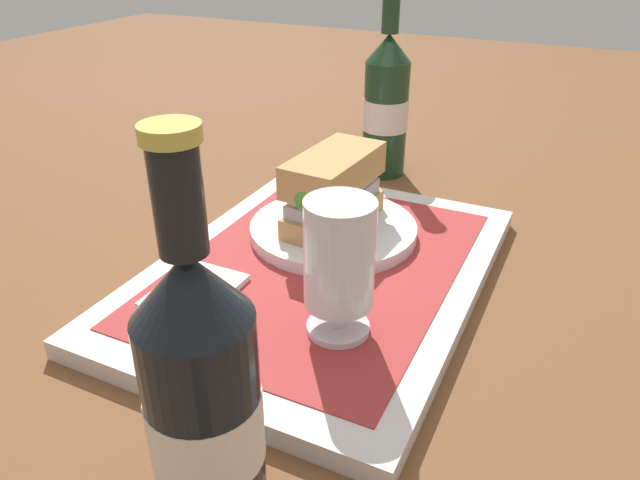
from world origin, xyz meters
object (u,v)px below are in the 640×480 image
plate (333,229)px  sandwich (332,190)px  beer_glass (339,260)px  second_bottle (386,105)px  beer_bottle (204,407)px

plate → sandwich: (0.00, -0.00, 0.05)m
beer_glass → second_bottle: (-0.41, -0.11, 0.01)m
second_bottle → plate: bearing=7.6°
beer_bottle → sandwich: bearing=-166.5°
sandwich → second_bottle: bearing=-168.4°
plate → second_bottle: 0.27m
beer_glass → second_bottle: second_bottle is taller
beer_bottle → plate: bearing=-166.6°
sandwich → beer_bottle: beer_bottle is taller
beer_glass → plate: bearing=-154.0°
sandwich → beer_bottle: 0.37m
beer_bottle → second_bottle: size_ratio=1.00×
beer_glass → second_bottle: size_ratio=0.47×
sandwich → beer_glass: bearing=30.8°
sandwich → second_bottle: size_ratio=0.51×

